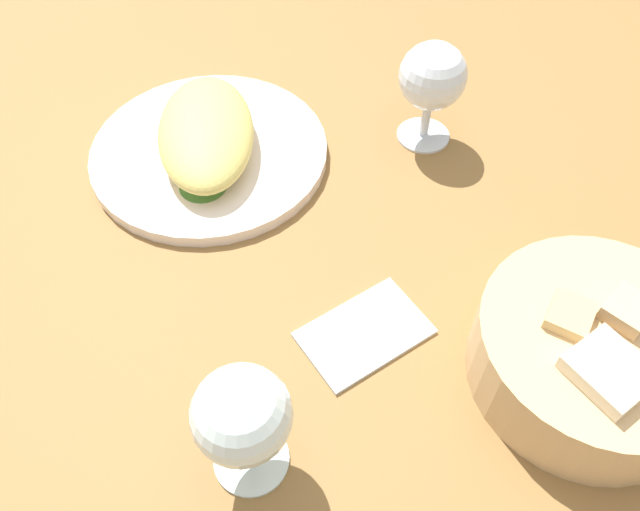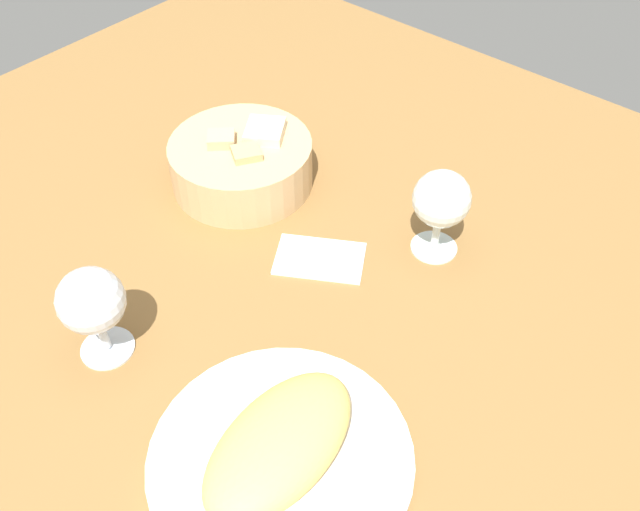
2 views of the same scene
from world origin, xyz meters
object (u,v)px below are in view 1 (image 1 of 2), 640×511
at_px(bread_basket, 593,354).
at_px(folded_napkin, 364,332).
at_px(wine_glass_far, 432,80).
at_px(wine_glass_near, 242,418).
at_px(plate, 210,152).

bearing_deg(bread_basket, folded_napkin, -104.92).
bearing_deg(wine_glass_far, bread_basket, 16.40).
distance_m(wine_glass_near, folded_napkin, 0.16).
height_order(plate, bread_basket, bread_basket).
xyz_separation_m(bread_basket, wine_glass_near, (0.06, -0.28, 0.04)).
bearing_deg(bread_basket, plate, -130.54).
bearing_deg(folded_napkin, wine_glass_near, -162.80).
xyz_separation_m(wine_glass_far, folded_napkin, (0.26, -0.09, -0.07)).
xyz_separation_m(plate, bread_basket, (0.28, 0.33, 0.03)).
relative_size(wine_glass_near, folded_napkin, 1.08).
xyz_separation_m(plate, folded_napkin, (0.23, 0.15, -0.00)).
height_order(bread_basket, folded_napkin, bread_basket).
bearing_deg(wine_glass_near, folded_napkin, 138.39).
xyz_separation_m(bread_basket, folded_napkin, (-0.05, -0.18, -0.03)).
height_order(wine_glass_near, wine_glass_far, same).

